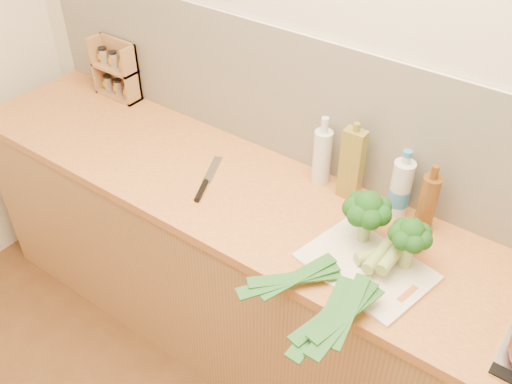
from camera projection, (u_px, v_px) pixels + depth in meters
room_shell at (355, 121)px, 2.06m from camera, size 3.50×3.50×3.50m
counter at (302, 302)px, 2.32m from camera, size 3.20×0.62×0.90m
chopping_board at (366, 267)px, 1.86m from camera, size 0.45×0.37×0.01m
broccoli_left at (368, 209)px, 1.87m from camera, size 0.16×0.17×0.20m
broccoli_right at (410, 235)px, 1.78m from camera, size 0.14×0.14×0.19m
leek_front at (354, 260)px, 1.84m from camera, size 0.39×0.58×0.04m
leek_mid at (368, 269)px, 1.79m from camera, size 0.10×0.69×0.04m
leek_back at (376, 276)px, 1.74m from camera, size 0.10×0.61×0.04m
chefs_knife at (204, 185)px, 2.19m from camera, size 0.15×0.29×0.02m
spice_rack at (118, 72)px, 2.68m from camera, size 0.23×0.09×0.28m
oil_tin at (352, 164)px, 2.06m from camera, size 0.08×0.05×0.32m
glass_bottle at (322, 156)px, 2.15m from camera, size 0.07×0.07×0.28m
amber_bottle at (427, 203)px, 1.94m from camera, size 0.06×0.06×0.27m
water_bottle at (400, 190)px, 2.01m from camera, size 0.08×0.08×0.25m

